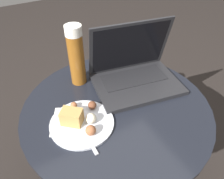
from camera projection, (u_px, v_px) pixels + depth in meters
ground_plane at (115, 174)px, 1.18m from camera, size 6.00×6.00×0.00m
table at (116, 128)px, 0.93m from camera, size 0.73×0.73×0.52m
napkin at (79, 120)px, 0.78m from camera, size 0.23×0.21×0.00m
laptop at (134, 72)px, 0.93m from camera, size 0.39×0.31×0.26m
beer_glass at (76, 56)px, 0.88m from camera, size 0.07×0.07×0.26m
snack_plate at (81, 121)px, 0.76m from camera, size 0.23×0.23×0.06m
fork at (83, 131)px, 0.75m from camera, size 0.02×0.18×0.00m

